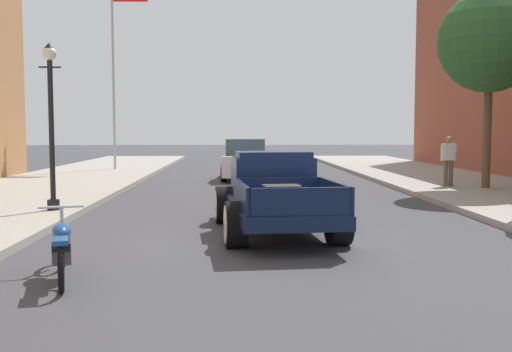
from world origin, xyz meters
The scene contains 8 objects.
ground_plane centered at (0.00, 0.00, 0.00)m, with size 140.00×140.00×0.00m, color #3D3D42.
hotrod_truck_navy centered at (-0.14, 0.87, 0.75)m, with size 2.48×5.04×1.58m.
motorcycle_parked centered at (-3.22, -2.88, 0.44)m, with size 0.78×2.06×0.93m.
car_background_white centered at (-0.45, 13.28, 0.77)m, with size 2.01×4.37×1.65m.
pedestrian_sidewalk_right centered at (6.15, 8.50, 1.09)m, with size 0.53×0.22×1.65m.
street_lamp_near centered at (-5.13, 3.05, 2.39)m, with size 0.50×0.32×3.85m.
flagpole centered at (-6.40, 17.64, 5.77)m, with size 1.74×0.16×9.16m.
street_tree_second centered at (7.16, 7.92, 4.79)m, with size 3.25×3.25×6.29m.
Camera 1 is at (-0.89, -10.81, 2.00)m, focal length 41.65 mm.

